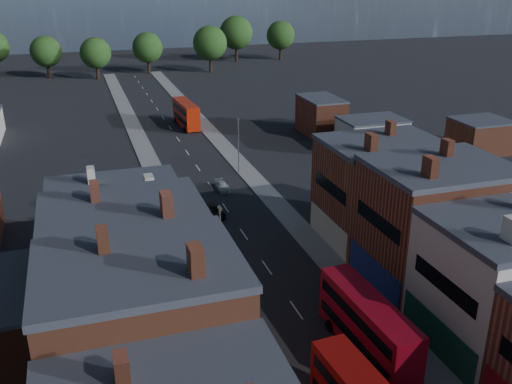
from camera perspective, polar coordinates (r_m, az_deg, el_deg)
pavement_west at (r=71.99m, az=-8.48°, el=-1.56°), size 3.00×200.00×0.12m
pavement_east at (r=74.91m, az=1.34°, el=-0.38°), size 3.00×200.00×0.12m
lamp_post_2 at (r=52.43m, az=-3.56°, el=-4.93°), size 0.25×0.70×8.12m
lamp_post_3 at (r=82.01m, az=-1.79°, el=5.02°), size 0.25×0.70×8.12m
bus_1 at (r=45.51m, az=11.10°, el=-12.90°), size 3.22×11.30×4.84m
bus_2 at (r=108.38m, az=-7.01°, el=7.80°), size 3.23×10.99×4.69m
car_2 at (r=68.95m, az=-4.21°, el=-1.94°), size 2.14×4.49×1.24m
car_3 at (r=76.92m, az=-3.38°, el=0.57°), size 1.67×3.77×1.08m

